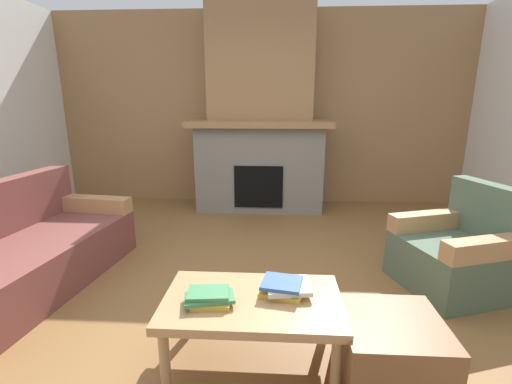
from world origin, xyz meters
TOP-DOWN VIEW (x-y plane):
  - ground at (0.00, 0.00)m, footprint 9.00×9.00m
  - wall_back_wood_panel at (0.00, 3.00)m, footprint 6.00×0.12m
  - fireplace at (0.00, 2.62)m, footprint 1.90×0.82m
  - couch at (-1.81, 0.23)m, footprint 1.05×1.89m
  - armchair at (1.73, 0.43)m, footprint 0.96×0.96m
  - coffee_table at (0.11, -0.57)m, footprint 1.00×0.60m
  - ottoman at (0.85, -0.69)m, footprint 0.52×0.52m
  - book_stack_near_edge at (-0.12, -0.62)m, footprint 0.29×0.23m
  - book_stack_center at (0.29, -0.51)m, footprint 0.31×0.25m

SIDE VIEW (x-z plane):
  - ground at x=0.00m, z-range 0.00..0.00m
  - ottoman at x=0.85m, z-range 0.00..0.40m
  - couch at x=-1.81m, z-range -0.14..0.71m
  - armchair at x=1.73m, z-range -0.13..0.72m
  - coffee_table at x=0.11m, z-range 0.16..0.59m
  - book_stack_near_edge at x=-0.12m, z-range 0.43..0.50m
  - book_stack_center at x=0.29m, z-range 0.43..0.51m
  - fireplace at x=0.00m, z-range -0.19..2.51m
  - wall_back_wood_panel at x=0.00m, z-range 0.00..2.70m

